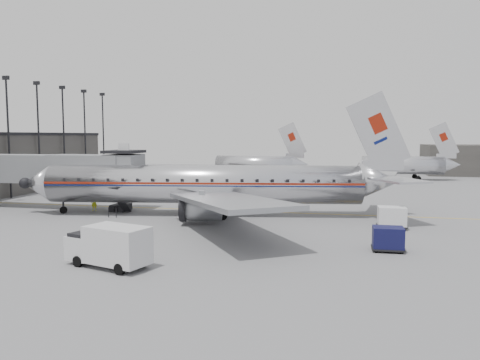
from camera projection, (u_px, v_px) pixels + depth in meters
The scene contains 11 objects.
ground at pixel (195, 220), 43.73m from camera, with size 160.00×160.00×0.00m, color slate.
apron_line at pixel (240, 211), 48.94m from camera, with size 0.15×60.00×0.01m, color gold.
jet_bridge at pixel (57, 170), 50.38m from camera, with size 21.00×6.20×7.10m.
floodlight_masts at pixel (24, 132), 61.33m from camera, with size 0.90×42.25×15.25m.
distant_aircraft_near at pixel (256, 164), 84.71m from camera, with size 16.39×3.20×10.26m.
distant_aircraft_mid at pixel (403, 164), 83.17m from camera, with size 16.39×3.20×10.26m.
airliner at pixel (212, 184), 46.31m from camera, with size 38.39×35.31×12.20m.
service_van at pixel (109, 245), 28.12m from camera, with size 5.73×3.55×2.53m.
baggage_cart_navy at pixel (388, 238), 31.93m from camera, with size 2.15×1.65×1.67m.
baggage_cart_white at pixel (392, 217), 39.64m from camera, with size 2.41×1.86×1.87m.
ramp_worker at pixel (94, 203), 49.07m from camera, with size 0.63×0.41×1.72m, color yellow.
Camera 1 is at (13.19, -41.32, 7.92)m, focal length 35.00 mm.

